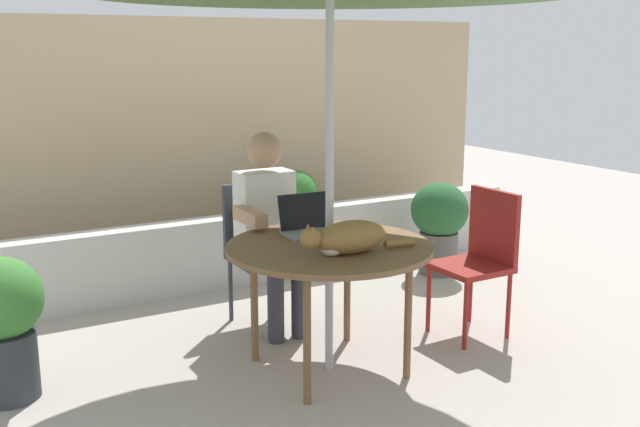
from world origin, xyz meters
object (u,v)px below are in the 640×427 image
at_px(patio_table, 329,254).
at_px(cat, 346,238).
at_px(person_seated, 270,221).
at_px(chair_empty, 481,251).
at_px(potted_plant_near_fence, 439,221).
at_px(potted_plant_by_chair, 3,320).
at_px(chair_occupied, 259,242).
at_px(laptop, 307,222).
at_px(potted_plant_corner, 295,209).

distance_m(patio_table, cat, 0.24).
bearing_deg(person_seated, chair_empty, -33.21).
bearing_deg(cat, potted_plant_near_fence, 38.39).
relative_size(chair_empty, potted_plant_by_chair, 1.21).
xyz_separation_m(chair_occupied, potted_plant_near_fence, (1.65, 0.25, -0.10)).
bearing_deg(laptop, chair_empty, -14.70).
xyz_separation_m(chair_empty, laptop, (-1.05, 0.28, 0.25)).
xyz_separation_m(chair_empty, cat, (-1.09, -0.21, 0.27)).
distance_m(chair_empty, laptop, 1.11).
distance_m(chair_occupied, person_seated, 0.23).
bearing_deg(person_seated, laptop, -86.49).
bearing_deg(potted_plant_corner, cat, -111.09).
relative_size(chair_empty, potted_plant_corner, 1.14).
bearing_deg(patio_table, cat, -94.88).
distance_m(chair_empty, potted_plant_near_fence, 1.25).
relative_size(person_seated, potted_plant_near_fence, 1.71).
xyz_separation_m(chair_empty, potted_plant_corner, (-0.30, 1.86, -0.06)).
bearing_deg(laptop, potted_plant_near_fence, 27.18).
relative_size(potted_plant_near_fence, potted_plant_by_chair, 0.98).
bearing_deg(potted_plant_by_chair, potted_plant_corner, 30.16).
height_order(chair_empty, person_seated, person_seated).
bearing_deg(chair_empty, cat, -169.12).
xyz_separation_m(chair_occupied, person_seated, (0.00, -0.16, 0.17)).
height_order(chair_occupied, laptop, laptop).
relative_size(chair_empty, laptop, 2.87).
distance_m(person_seated, potted_plant_corner, 1.41).
height_order(chair_empty, potted_plant_near_fence, chair_empty).
distance_m(patio_table, person_seated, 0.72).
xyz_separation_m(person_seated, cat, (-0.02, -0.92, 0.10)).
relative_size(person_seated, potted_plant_corner, 1.58).
relative_size(cat, potted_plant_corner, 0.84).
bearing_deg(chair_occupied, cat, -90.90).
bearing_deg(potted_plant_near_fence, chair_occupied, -171.52).
bearing_deg(potted_plant_by_chair, laptop, -7.51).
bearing_deg(potted_plant_near_fence, laptop, -152.82).
height_order(chair_occupied, potted_plant_near_fence, chair_occupied).
xyz_separation_m(cat, potted_plant_corner, (0.80, 2.07, -0.33)).
height_order(laptop, potted_plant_corner, laptop).
relative_size(chair_empty, potted_plant_near_fence, 1.24).
bearing_deg(chair_empty, chair_occupied, 141.31).
bearing_deg(chair_empty, potted_plant_near_fence, 62.78).
bearing_deg(laptop, patio_table, -95.22).
bearing_deg(potted_plant_corner, potted_plant_by_chair, -149.84).
bearing_deg(potted_plant_corner, chair_empty, -80.93).
distance_m(person_seated, laptop, 0.44).
height_order(chair_occupied, person_seated, person_seated).
height_order(person_seated, potted_plant_by_chair, person_seated).
bearing_deg(potted_plant_by_chair, patio_table, -17.58).
height_order(potted_plant_by_chair, potted_plant_corner, potted_plant_corner).
relative_size(chair_empty, cat, 1.36).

